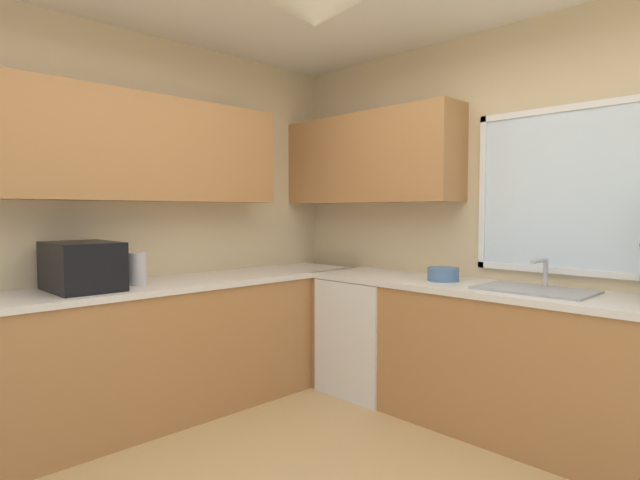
# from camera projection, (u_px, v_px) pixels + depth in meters

# --- Properties ---
(room_shell) EXTENTS (3.99, 3.81, 2.69)m
(room_shell) POSITION_uv_depth(u_px,v_px,m) (285.00, 132.00, 3.09)
(room_shell) COLOR beige
(room_shell) RESTS_ON ground_plane
(counter_run_left) EXTENTS (0.65, 3.42, 0.91)m
(counter_run_left) POSITION_uv_depth(u_px,v_px,m) (144.00, 353.00, 3.35)
(counter_run_left) COLOR #AD7542
(counter_run_left) RESTS_ON ground_plane
(counter_run_back) EXTENTS (3.08, 0.65, 0.91)m
(counter_run_back) POSITION_uv_depth(u_px,v_px,m) (521.00, 364.00, 3.11)
(counter_run_back) COLOR #AD7542
(counter_run_back) RESTS_ON ground_plane
(dishwasher) EXTENTS (0.60, 0.60, 0.86)m
(dishwasher) POSITION_uv_depth(u_px,v_px,m) (370.00, 335.00, 3.93)
(dishwasher) COLOR white
(dishwasher) RESTS_ON ground_plane
(microwave) EXTENTS (0.48, 0.36, 0.29)m
(microwave) POSITION_uv_depth(u_px,v_px,m) (82.00, 266.00, 3.06)
(microwave) COLOR black
(microwave) RESTS_ON counter_run_left
(kettle) EXTENTS (0.11, 0.11, 0.21)m
(kettle) POSITION_uv_depth(u_px,v_px,m) (138.00, 269.00, 3.28)
(kettle) COLOR #B7B7BC
(kettle) RESTS_ON counter_run_left
(sink_assembly) EXTENTS (0.64, 0.40, 0.19)m
(sink_assembly) POSITION_uv_depth(u_px,v_px,m) (535.00, 289.00, 3.04)
(sink_assembly) COLOR #9EA0A5
(sink_assembly) RESTS_ON counter_run_back
(bowl) EXTENTS (0.21, 0.21, 0.09)m
(bowl) POSITION_uv_depth(u_px,v_px,m) (443.00, 274.00, 3.48)
(bowl) COLOR #4C7099
(bowl) RESTS_ON counter_run_back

